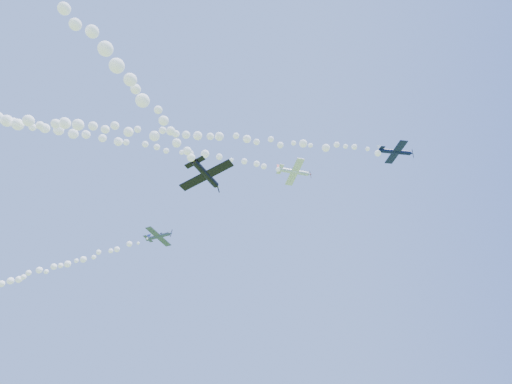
# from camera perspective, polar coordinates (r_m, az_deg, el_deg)

# --- Properties ---
(plane_white) EXTENTS (7.09, 7.47, 2.06)m
(plane_white) POSITION_cam_1_polar(r_m,az_deg,el_deg) (84.44, 5.14, 2.72)
(plane_white) COLOR white
(smoke_trail_white) EXTENTS (73.66, 33.77, 3.04)m
(smoke_trail_white) POSITION_cam_1_polar(r_m,az_deg,el_deg) (82.03, -23.98, 7.36)
(smoke_trail_white) COLOR white
(plane_navy) EXTENTS (6.34, 6.71, 1.98)m
(plane_navy) POSITION_cam_1_polar(r_m,az_deg,el_deg) (75.39, 18.12, 5.11)
(plane_navy) COLOR #0C1237
(smoke_trail_navy) EXTENTS (65.04, 18.86, 2.54)m
(smoke_trail_navy) POSITION_cam_1_polar(r_m,az_deg,el_deg) (69.30, -9.94, 7.55)
(smoke_trail_navy) COLOR white
(plane_grey) EXTENTS (6.57, 6.96, 2.24)m
(plane_grey) POSITION_cam_1_polar(r_m,az_deg,el_deg) (88.44, -12.85, -5.77)
(plane_grey) COLOR #3E4B5A
(smoke_trail_grey) EXTENTS (70.89, 27.29, 3.05)m
(smoke_trail_grey) POSITION_cam_1_polar(r_m,az_deg,el_deg) (116.13, -28.54, -9.85)
(smoke_trail_grey) COLOR white
(plane_black) EXTENTS (7.97, 7.77, 2.65)m
(plane_black) POSITION_cam_1_polar(r_m,az_deg,el_deg) (60.87, -6.67, 2.33)
(plane_black) COLOR black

